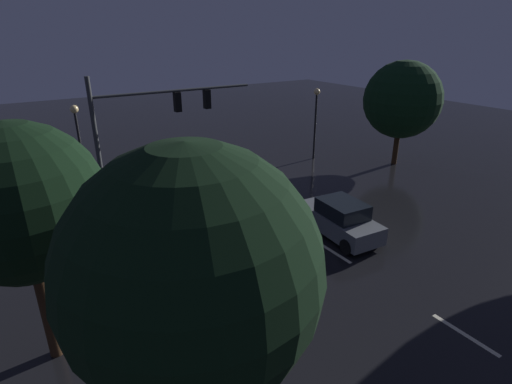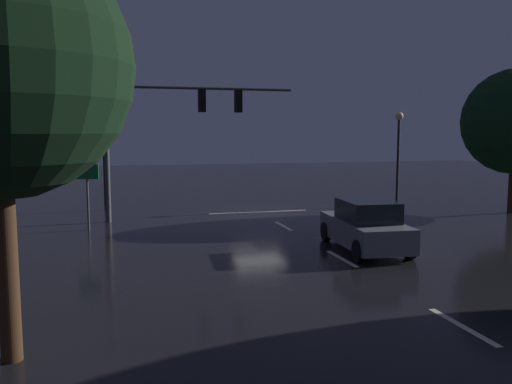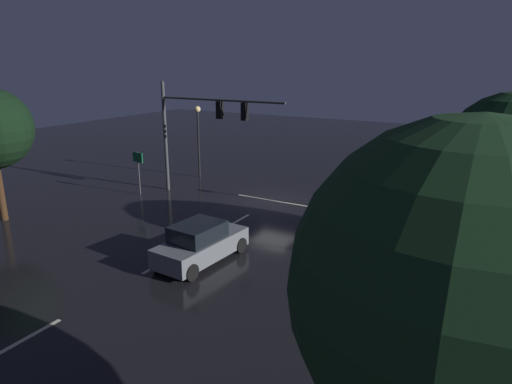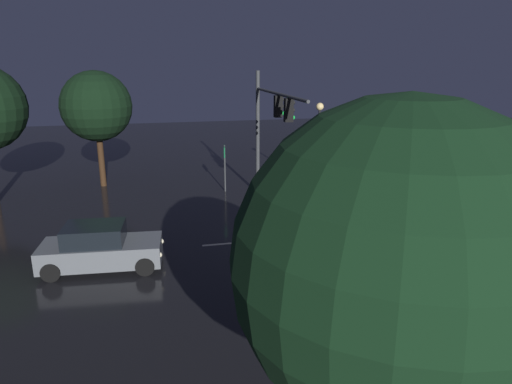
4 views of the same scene
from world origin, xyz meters
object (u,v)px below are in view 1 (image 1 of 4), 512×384
at_px(traffic_signal_assembly, 150,119).
at_px(route_sign, 95,194).
at_px(tree_right_near, 193,271).
at_px(street_lamp_left_kerb, 316,110).
at_px(tree_right_far, 21,203).
at_px(car_approaching, 339,219).
at_px(street_lamp_right_kerb, 78,133).
at_px(tree_left_near, 402,100).

xyz_separation_m(traffic_signal_assembly, route_sign, (3.47, 1.80, -2.69)).
bearing_deg(route_sign, tree_right_near, 86.87).
xyz_separation_m(street_lamp_left_kerb, route_sign, (15.97, 3.60, -1.56)).
distance_m(route_sign, tree_right_far, 8.17).
bearing_deg(tree_right_near, street_lamp_left_kerb, -135.95).
relative_size(traffic_signal_assembly, car_approaching, 1.91).
xyz_separation_m(street_lamp_right_kerb, route_sign, (0.56, 5.48, -1.59)).
height_order(route_sign, tree_right_far, tree_right_far).
bearing_deg(traffic_signal_assembly, street_lamp_right_kerb, -51.81).
relative_size(street_lamp_left_kerb, tree_left_near, 0.72).
distance_m(traffic_signal_assembly, street_lamp_right_kerb, 4.82).
bearing_deg(tree_right_near, tree_right_far, -67.96).
relative_size(street_lamp_right_kerb, tree_right_far, 0.74).
relative_size(street_lamp_left_kerb, route_sign, 1.85).
bearing_deg(route_sign, tree_left_near, 178.71).
distance_m(traffic_signal_assembly, route_sign, 4.74).
height_order(traffic_signal_assembly, car_approaching, traffic_signal_assembly).
relative_size(traffic_signal_assembly, tree_left_near, 1.21).
relative_size(car_approaching, tree_left_near, 0.64).
relative_size(street_lamp_right_kerb, tree_left_near, 0.72).
distance_m(street_lamp_right_kerb, tree_left_near, 20.30).
height_order(street_lamp_left_kerb, tree_right_far, tree_right_far).
bearing_deg(car_approaching, traffic_signal_assembly, -53.81).
relative_size(street_lamp_right_kerb, tree_right_near, 0.70).
bearing_deg(car_approaching, tree_right_near, 32.86).
relative_size(tree_left_near, tree_right_near, 0.96).
bearing_deg(route_sign, car_approaching, 146.57).
height_order(car_approaching, tree_left_near, tree_left_near).
bearing_deg(tree_right_far, route_sign, -112.08).
relative_size(traffic_signal_assembly, tree_right_far, 1.24).
xyz_separation_m(car_approaching, street_lamp_right_kerb, (8.68, -11.59, 2.76)).
distance_m(car_approaching, route_sign, 11.14).
bearing_deg(street_lamp_right_kerb, tree_right_far, 74.69).
relative_size(route_sign, tree_left_near, 0.39).
xyz_separation_m(traffic_signal_assembly, tree_right_far, (6.34, 8.89, 0.15)).
xyz_separation_m(traffic_signal_assembly, car_approaching, (-5.78, 7.90, -3.86)).
distance_m(traffic_signal_assembly, street_lamp_left_kerb, 12.68).
distance_m(tree_right_near, tree_right_far, 5.85).
height_order(car_approaching, tree_right_near, tree_right_near).
bearing_deg(tree_right_far, street_lamp_left_kerb, -150.44).
height_order(street_lamp_left_kerb, tree_left_near, tree_left_near).
xyz_separation_m(street_lamp_right_kerb, tree_right_near, (1.25, 18.00, 1.49)).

